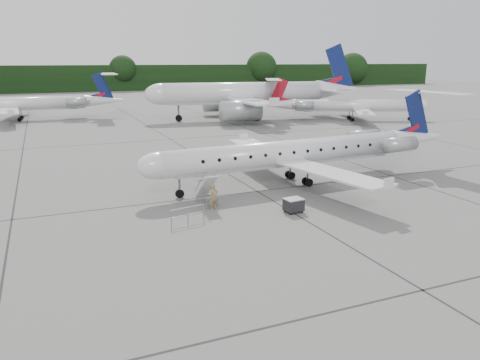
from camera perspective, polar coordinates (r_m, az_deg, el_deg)
name	(u,v)px	position (r m, az deg, el deg)	size (l,w,h in m)	color
ground	(343,210)	(31.60, 12.44, -3.54)	(320.00, 320.00, 0.00)	slate
treeline	(100,78)	(155.51, -16.67, 11.80)	(260.00, 4.00, 8.00)	black
main_regional_jet	(289,140)	(36.81, 6.03, 4.82)	(27.08, 19.50, 6.94)	silver
airstair	(206,189)	(31.84, -4.16, -1.05)	(0.85, 2.32, 2.18)	silver
passenger	(214,197)	(30.74, -3.22, -2.05)	(0.63, 0.41, 1.71)	olive
safety_railing	(188,216)	(28.34, -6.39, -4.33)	(2.20, 0.08, 1.00)	gray
baggage_cart	(294,205)	(30.39, 6.55, -3.04)	(1.13, 0.92, 0.98)	black
bg_narrowbody	(243,82)	(77.54, 0.33, 11.83)	(33.67, 24.24, 12.09)	silver
bg_regional_left	(11,97)	(84.31, -26.13, 9.03)	(28.56, 20.57, 7.49)	silver
bg_regional_right	(358,100)	(78.75, 14.14, 9.49)	(25.58, 18.42, 6.71)	silver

